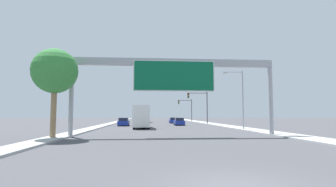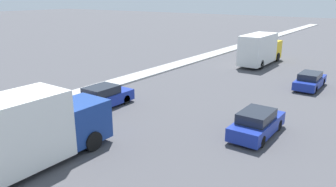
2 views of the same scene
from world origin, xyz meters
name	(u,v)px [view 2 (image 2 of 2)]	position (x,y,z in m)	size (l,w,h in m)	color
median_strip_left	(196,59)	(-10.75, 60.00, 0.07)	(2.00, 120.00, 0.15)	#A6A6A6
car_mid_left	(310,81)	(3.50, 54.66, 0.65)	(1.70, 4.48, 1.36)	navy
car_near_left	(103,97)	(-7.00, 41.25, 0.70)	(1.89, 4.26, 1.49)	navy
car_near_right	(257,123)	(3.50, 42.79, 0.69)	(1.76, 4.34, 1.46)	navy
truck_box_primary	(260,49)	(-3.50, 61.61, 1.74)	(2.32, 7.99, 3.44)	yellow
truck_box_secondary	(13,136)	(-3.50, 32.78, 1.74)	(2.41, 8.78, 3.43)	navy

